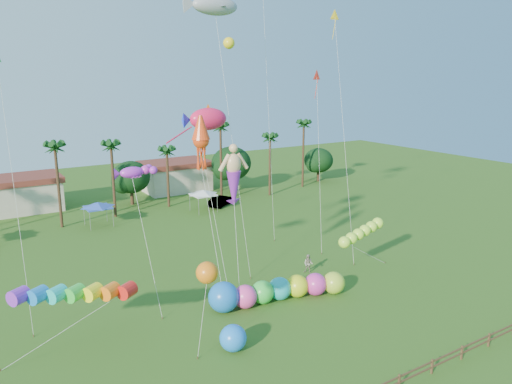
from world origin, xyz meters
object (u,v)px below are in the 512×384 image
spectator_b (308,264)px  blue_ball (233,338)px  car_b (221,201)px  caterpillar_inflatable (273,290)px

spectator_b → blue_ball: 15.16m
car_b → caterpillar_inflatable: bearing=125.7°
car_b → blue_ball: bearing=119.1°
blue_ball → car_b: bearing=62.7°
blue_ball → caterpillar_inflatable: bearing=35.6°
spectator_b → blue_ball: (-12.86, -8.02, 0.02)m
caterpillar_inflatable → blue_ball: caterpillar_inflatable is taller
car_b → blue_ball: (-17.67, -34.24, 0.15)m
spectator_b → caterpillar_inflatable: (-6.34, -3.36, 0.12)m
car_b → spectator_b: (-4.81, -26.22, 0.12)m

